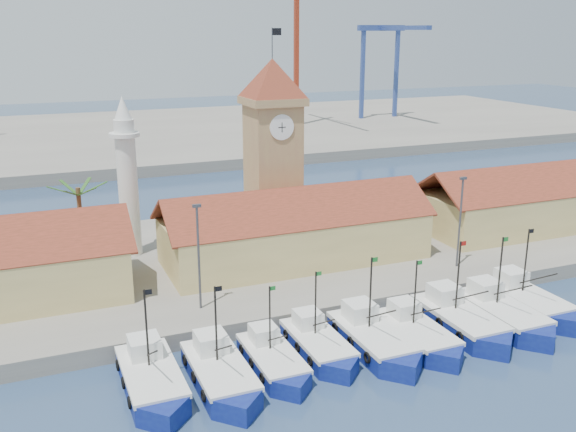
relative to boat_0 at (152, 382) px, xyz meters
name	(u,v)px	position (x,y,z in m)	size (l,w,h in m)	color
ground	(399,362)	(17.88, -2.90, -0.79)	(400.00, 400.00, 0.00)	#1D304E
quay	(280,254)	(17.88, 21.10, -0.04)	(140.00, 32.00, 1.50)	gray
terminal	(139,135)	(17.88, 107.10, 0.21)	(240.00, 80.00, 2.00)	gray
boat_0	(152,382)	(0.00, 0.00, 0.00)	(3.70, 10.13, 7.66)	navy
boat_1	(221,376)	(4.58, -1.06, -0.01)	(3.65, 10.01, 7.57)	navy
boat_2	(274,362)	(8.76, -0.48, -0.10)	(3.23, 8.85, 6.70)	navy
boat_3	(320,347)	(12.82, 0.38, -0.08)	(3.33, 9.13, 6.91)	navy
boat_4	(375,342)	(17.05, -0.65, 0.02)	(3.77, 10.33, 7.81)	navy
boat_5	(419,336)	(20.79, -1.08, -0.05)	(3.46, 9.47, 7.16)	navy
boat_6	(462,323)	(25.35, -0.49, 0.03)	(3.86, 10.57, 8.00)	navy
boat_7	(504,316)	(29.36, -0.82, 0.03)	(3.83, 10.50, 7.95)	navy
boat_8	(529,303)	(33.25, 0.45, 0.02)	(3.77, 10.33, 7.81)	navy
hall_center	(295,236)	(17.88, 17.10, 3.19)	(27.04, 10.13, 7.61)	#DAC277
hall_right	(541,204)	(49.88, 17.10, 3.19)	(31.20, 10.13, 7.61)	#DAC277
clock_tower	(273,148)	(17.88, 23.10, 11.17)	(5.80, 5.80, 22.70)	tan
minaret	(127,177)	(2.88, 25.10, 8.94)	(3.00, 3.00, 16.30)	silver
palm_tree	(81,220)	(-2.12, 23.10, 5.45)	(5.60, 5.03, 8.39)	brown
lamp_posts	(335,234)	(18.38, 9.10, 5.68)	(80.70, 0.25, 9.03)	#3F3F44
crane_red_right	(299,26)	(54.42, 100.67, 23.98)	(1.00, 32.64, 41.03)	maroon
gantry	(387,46)	(79.88, 103.75, 19.25)	(13.00, 22.00, 23.20)	#2E448C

